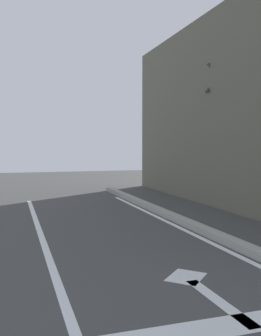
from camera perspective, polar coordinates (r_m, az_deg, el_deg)
stop_bar at (r=4.23m, az=15.51°, el=-21.96°), size 3.13×0.40×0.01m
lane_arrow_stem at (r=4.74m, az=13.26°, el=-19.07°), size 0.16×1.40×0.01m
lane_arrow_head at (r=5.44m, az=8.45°, el=-16.04°), size 0.71×0.71×0.01m
traffic_signal_mast at (r=5.96m, az=16.37°, el=22.16°), size 4.70×0.34×5.42m
roadside_tree at (r=11.79m, az=13.68°, el=4.05°), size 1.14×1.11×4.33m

